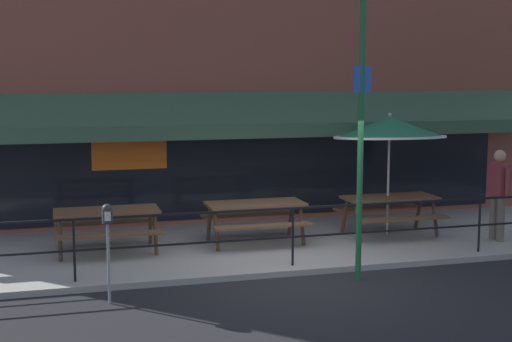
{
  "coord_description": "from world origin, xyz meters",
  "views": [
    {
      "loc": [
        -3.61,
        -10.46,
        3.16
      ],
      "look_at": [
        -0.26,
        1.6,
        1.5
      ],
      "focal_mm": 50.0,
      "sensor_mm": 36.0,
      "label": 1
    }
  ],
  "objects_px": {
    "picnic_table_left": "(107,219)",
    "patio_umbrella_right": "(389,128)",
    "pedestrian_walking": "(498,190)",
    "picnic_table_right": "(390,205)",
    "parking_meter_near": "(107,223)",
    "street_sign_pole": "(361,139)",
    "picnic_table_centre": "(255,211)"
  },
  "relations": [
    {
      "from": "parking_meter_near",
      "to": "street_sign_pole",
      "type": "distance_m",
      "value": 3.98
    },
    {
      "from": "picnic_table_centre",
      "to": "patio_umbrella_right",
      "type": "relative_size",
      "value": 0.76
    },
    {
      "from": "street_sign_pole",
      "to": "patio_umbrella_right",
      "type": "bearing_deg",
      "value": 55.52
    },
    {
      "from": "patio_umbrella_right",
      "to": "pedestrian_walking",
      "type": "height_order",
      "value": "patio_umbrella_right"
    },
    {
      "from": "patio_umbrella_right",
      "to": "picnic_table_left",
      "type": "bearing_deg",
      "value": -179.87
    },
    {
      "from": "picnic_table_centre",
      "to": "pedestrian_walking",
      "type": "height_order",
      "value": "pedestrian_walking"
    },
    {
      "from": "patio_umbrella_right",
      "to": "pedestrian_walking",
      "type": "distance_m",
      "value": 2.32
    },
    {
      "from": "pedestrian_walking",
      "to": "patio_umbrella_right",
      "type": "bearing_deg",
      "value": 150.19
    },
    {
      "from": "pedestrian_walking",
      "to": "street_sign_pole",
      "type": "distance_m",
      "value": 3.91
    },
    {
      "from": "parking_meter_near",
      "to": "street_sign_pole",
      "type": "height_order",
      "value": "street_sign_pole"
    },
    {
      "from": "picnic_table_right",
      "to": "street_sign_pole",
      "type": "height_order",
      "value": "street_sign_pole"
    },
    {
      "from": "picnic_table_centre",
      "to": "picnic_table_right",
      "type": "distance_m",
      "value": 2.68
    },
    {
      "from": "picnic_table_left",
      "to": "parking_meter_near",
      "type": "height_order",
      "value": "parking_meter_near"
    },
    {
      "from": "picnic_table_left",
      "to": "street_sign_pole",
      "type": "distance_m",
      "value": 4.67
    },
    {
      "from": "patio_umbrella_right",
      "to": "parking_meter_near",
      "type": "height_order",
      "value": "patio_umbrella_right"
    },
    {
      "from": "picnic_table_right",
      "to": "pedestrian_walking",
      "type": "distance_m",
      "value": 2.02
    },
    {
      "from": "patio_umbrella_right",
      "to": "street_sign_pole",
      "type": "distance_m",
      "value": 2.97
    },
    {
      "from": "pedestrian_walking",
      "to": "street_sign_pole",
      "type": "xyz_separation_m",
      "value": [
        -3.45,
        -1.44,
        1.17
      ]
    },
    {
      "from": "picnic_table_centre",
      "to": "pedestrian_walking",
      "type": "relative_size",
      "value": 1.05
    },
    {
      "from": "picnic_table_centre",
      "to": "patio_umbrella_right",
      "type": "bearing_deg",
      "value": 0.49
    },
    {
      "from": "picnic_table_right",
      "to": "pedestrian_walking",
      "type": "xyz_separation_m",
      "value": [
        1.76,
        -0.92,
        0.35
      ]
    },
    {
      "from": "patio_umbrella_right",
      "to": "parking_meter_near",
      "type": "relative_size",
      "value": 1.67
    },
    {
      "from": "parking_meter_near",
      "to": "picnic_table_right",
      "type": "bearing_deg",
      "value": 24.38
    },
    {
      "from": "patio_umbrella_right",
      "to": "pedestrian_walking",
      "type": "xyz_separation_m",
      "value": [
        1.76,
        -1.01,
        -1.12
      ]
    },
    {
      "from": "picnic_table_right",
      "to": "parking_meter_near",
      "type": "xyz_separation_m",
      "value": [
        -5.52,
        -2.5,
        0.44
      ]
    },
    {
      "from": "pedestrian_walking",
      "to": "parking_meter_near",
      "type": "xyz_separation_m",
      "value": [
        -7.28,
        -1.58,
        0.09
      ]
    },
    {
      "from": "picnic_table_centre",
      "to": "picnic_table_right",
      "type": "relative_size",
      "value": 1.0
    },
    {
      "from": "street_sign_pole",
      "to": "picnic_table_centre",
      "type": "bearing_deg",
      "value": 112.39
    },
    {
      "from": "picnic_table_left",
      "to": "parking_meter_near",
      "type": "bearing_deg",
      "value": -93.35
    },
    {
      "from": "picnic_table_centre",
      "to": "patio_umbrella_right",
      "type": "distance_m",
      "value": 3.06
    },
    {
      "from": "parking_meter_near",
      "to": "pedestrian_walking",
      "type": "bearing_deg",
      "value": 12.26
    },
    {
      "from": "picnic_table_left",
      "to": "patio_umbrella_right",
      "type": "distance_m",
      "value": 5.56
    }
  ]
}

